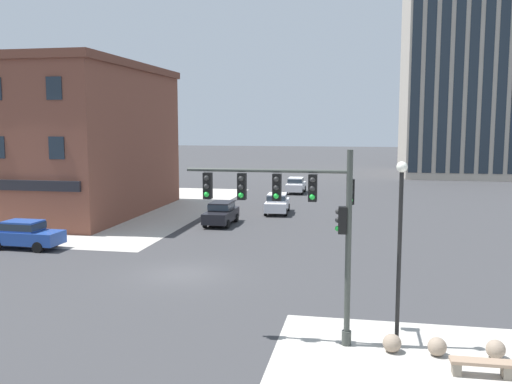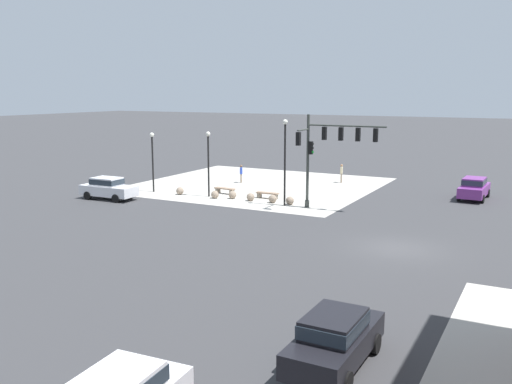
{
  "view_description": "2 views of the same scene",
  "coord_description": "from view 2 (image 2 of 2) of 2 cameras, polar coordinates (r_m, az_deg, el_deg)",
  "views": [
    {
      "loc": [
        8.79,
        -26.05,
        7.43
      ],
      "look_at": [
        3.21,
        2.9,
        3.84
      ],
      "focal_mm": 39.46,
      "sensor_mm": 36.0,
      "label": 1
    },
    {
      "loc": [
        -6.75,
        28.67,
        8.14
      ],
      "look_at": [
        8.18,
        0.5,
        2.41
      ],
      "focal_mm": 39.26,
      "sensor_mm": 36.0,
      "label": 2
    }
  ],
  "objects": [
    {
      "name": "ground_plane",
      "position": [
        30.55,
        14.2,
        -5.58
      ],
      "size": [
        320.0,
        320.0,
        0.0
      ],
      "primitive_type": "plane",
      "color": "#38383A"
    },
    {
      "name": "sidewalk_corner_slab",
      "position": [
        49.47,
        0.13,
        0.72
      ],
      "size": [
        20.0,
        19.0,
        0.02
      ],
      "primitive_type": "cube",
      "color": "#B7B2A8",
      "rests_on": "ground"
    },
    {
      "name": "traffic_signal_main",
      "position": [
        38.8,
        7.1,
        4.58
      ],
      "size": [
        5.67,
        2.09,
        6.59
      ],
      "color": "#383D38",
      "rests_on": "ground"
    },
    {
      "name": "bollard_sphere_curb_a",
      "position": [
        40.91,
        3.47,
        -0.88
      ],
      "size": [
        0.6,
        0.6,
        0.6
      ],
      "primitive_type": "sphere",
      "color": "gray",
      "rests_on": "ground"
    },
    {
      "name": "bollard_sphere_curb_b",
      "position": [
        41.52,
        1.71,
        -0.7
      ],
      "size": [
        0.6,
        0.6,
        0.6
      ],
      "primitive_type": "sphere",
      "color": "gray",
      "rests_on": "ground"
    },
    {
      "name": "bollard_sphere_curb_c",
      "position": [
        42.21,
        -0.56,
        -0.51
      ],
      "size": [
        0.6,
        0.6,
        0.6
      ],
      "primitive_type": "sphere",
      "color": "gray",
      "rests_on": "ground"
    },
    {
      "name": "bollard_sphere_curb_d",
      "position": [
        43.14,
        -2.41,
        -0.29
      ],
      "size": [
        0.6,
        0.6,
        0.6
      ],
      "primitive_type": "sphere",
      "color": "gray",
      "rests_on": "ground"
    },
    {
      "name": "bollard_sphere_curb_e",
      "position": [
        43.34,
        -4.21,
        -0.26
      ],
      "size": [
        0.6,
        0.6,
        0.6
      ],
      "primitive_type": "sphere",
      "color": "gray",
      "rests_on": "ground"
    },
    {
      "name": "bollard_sphere_curb_f",
      "position": [
        45.23,
        -7.76,
        0.12
      ],
      "size": [
        0.6,
        0.6,
        0.6
      ],
      "primitive_type": "sphere",
      "color": "gray",
      "rests_on": "ground"
    },
    {
      "name": "bench_near_signal",
      "position": [
        43.14,
        1.17,
        -0.25
      ],
      "size": [
        1.81,
        0.5,
        0.49
      ],
      "color": "#9E7F66",
      "rests_on": "ground"
    },
    {
      "name": "bench_mid_block",
      "position": [
        45.21,
        -3.2,
        0.22
      ],
      "size": [
        1.84,
        0.65,
        0.49
      ],
      "color": "#9E7F66",
      "rests_on": "ground"
    },
    {
      "name": "pedestrian_near_bench",
      "position": [
        50.58,
        -1.52,
        1.99
      ],
      "size": [
        0.31,
        0.52,
        1.63
      ],
      "color": "gray",
      "rests_on": "ground"
    },
    {
      "name": "pedestrian_at_curb",
      "position": [
        51.16,
        8.7,
        2.02
      ],
      "size": [
        0.27,
        0.54,
        1.7
      ],
      "color": "gray",
      "rests_on": "ground"
    },
    {
      "name": "street_lamp_corner_near",
      "position": [
        39.95,
        2.97,
        3.98
      ],
      "size": [
        0.36,
        0.36,
        6.22
      ],
      "color": "black",
      "rests_on": "ground"
    },
    {
      "name": "street_lamp_mid_sidewalk",
      "position": [
        43.69,
        -4.88,
        3.69
      ],
      "size": [
        0.36,
        0.36,
        5.11
      ],
      "color": "black",
      "rests_on": "ground"
    },
    {
      "name": "street_lamp_corner_far",
      "position": [
        46.44,
        -10.5,
        3.79
      ],
      "size": [
        0.36,
        0.36,
        4.88
      ],
      "color": "black",
      "rests_on": "ground"
    },
    {
      "name": "car_main_northbound_near",
      "position": [
        44.23,
        -14.84,
        0.45
      ],
      "size": [
        4.46,
        2.01,
        1.68
      ],
      "color": "silver",
      "rests_on": "ground"
    },
    {
      "name": "car_main_northbound_far",
      "position": [
        17.38,
        8.02,
        -14.46
      ],
      "size": [
        1.93,
        4.42,
        1.68
      ],
      "color": "black",
      "rests_on": "ground"
    },
    {
      "name": "car_cross_westbound",
      "position": [
        45.92,
        21.33,
        0.44
      ],
      "size": [
        2.01,
        4.46,
        1.68
      ],
      "color": "#7A3389",
      "rests_on": "ground"
    }
  ]
}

